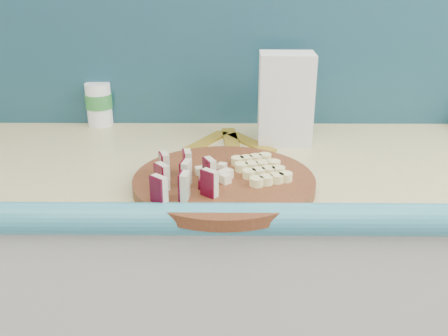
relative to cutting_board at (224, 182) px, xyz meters
The scene contains 9 objects.
kitchen_counter 0.50m from the cutting_board, 113.22° to the left, with size 2.20×0.63×0.91m.
backsplash 0.52m from the cutting_board, 98.78° to the left, with size 2.20×0.02×0.50m, color teal.
cutting_board is the anchor object (origin of this frame).
apple_wedges 0.10m from the cutting_board, 146.86° to the right, with size 0.12×0.16×0.05m.
apple_chunks 0.03m from the cutting_board, 162.98° to the right, with size 0.06×0.06×0.02m.
banana_slices 0.08m from the cutting_board, 17.54° to the left, with size 0.12×0.15×0.02m.
flour_bag 0.33m from the cutting_board, 61.72° to the left, with size 0.13×0.09×0.23m, color silver.
canister 0.55m from the cutting_board, 129.80° to the left, with size 0.07×0.07×0.12m.
banana_peel 0.28m from the cutting_board, 87.68° to the left, with size 0.23×0.19×0.01m.
Camera 1 is at (0.18, 0.41, 1.34)m, focal length 40.00 mm.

